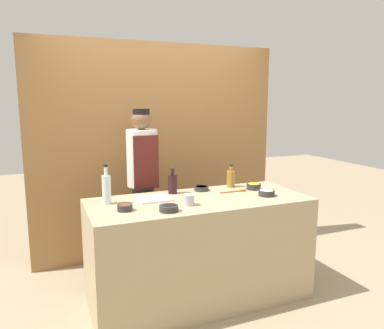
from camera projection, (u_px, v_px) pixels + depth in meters
The scene contains 15 objects.
ground_plane at pixel (199, 297), 3.41m from camera, with size 14.00×14.00×0.00m, color tan.
cabinet_wall at pixel (157, 151), 4.30m from camera, with size 2.83×0.18×2.40m.
counter at pixel (199, 249), 3.33m from camera, with size 1.91×0.81×0.93m.
sauce_bowl_red at pixel (201, 188), 3.56m from camera, with size 0.14×0.14×0.04m.
sauce_bowl_white at pixel (267, 193), 3.36m from camera, with size 0.15×0.15×0.05m.
sauce_bowl_yellow at pixel (254, 186), 3.61m from camera, with size 0.14×0.14×0.06m.
sauce_bowl_orange at pixel (169, 208), 2.89m from camera, with size 0.15×0.15×0.05m.
sauce_bowl_brown at pixel (125, 207), 2.91m from camera, with size 0.12×0.12×0.05m.
cutting_board at pixel (154, 199), 3.22m from camera, with size 0.28×0.22×0.02m.
bottle_wine at pixel (173, 184), 3.44m from camera, with size 0.08×0.08×0.24m.
bottle_clear at pixel (107, 188), 3.09m from camera, with size 0.07×0.07×0.33m.
bottle_vinegar at pixel (231, 178), 3.70m from camera, with size 0.08×0.08×0.22m.
cup_steel at pixel (189, 200), 3.06m from camera, with size 0.09×0.09×0.09m.
wooden_spoon at pixel (237, 190), 3.51m from camera, with size 0.27×0.05×0.03m.
chef_center at pixel (143, 185), 3.76m from camera, with size 0.31×0.31×1.69m.
Camera 1 is at (-1.26, -2.89, 1.77)m, focal length 35.00 mm.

